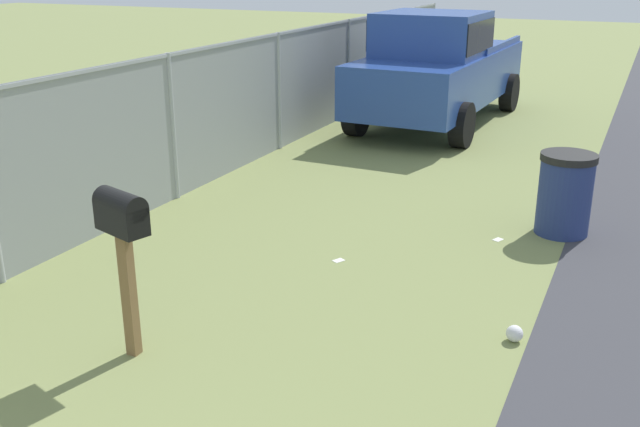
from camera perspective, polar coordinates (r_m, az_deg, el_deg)
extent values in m
cube|color=brown|center=(5.82, -14.85, -6.19)|extent=(0.09, 0.09, 1.04)
cube|color=black|center=(5.58, -15.40, -0.34)|extent=(0.32, 0.49, 0.22)
cylinder|color=black|center=(5.55, -15.50, 0.73)|extent=(0.32, 0.49, 0.20)
cube|color=red|center=(5.64, -14.76, 0.63)|extent=(0.02, 0.04, 0.18)
cube|color=#284793|center=(14.04, 9.46, 10.65)|extent=(5.29, 2.08, 0.90)
cube|color=#284793|center=(13.35, 8.82, 13.83)|extent=(1.83, 1.82, 0.76)
cube|color=black|center=(13.35, 8.82, 13.83)|extent=(1.78, 1.85, 0.53)
cube|color=#284793|center=(14.86, 14.26, 12.78)|extent=(2.72, 0.17, 0.12)
cube|color=#284793|center=(15.34, 7.69, 13.38)|extent=(2.72, 0.17, 0.12)
cylinder|color=black|center=(12.24, 11.15, 6.88)|extent=(0.77, 0.28, 0.76)
cylinder|color=black|center=(12.87, 2.88, 7.82)|extent=(0.77, 0.28, 0.76)
cylinder|color=black|center=(15.54, 14.72, 9.24)|extent=(0.77, 0.28, 0.76)
cylinder|color=black|center=(16.03, 7.96, 9.99)|extent=(0.77, 0.28, 0.76)
cylinder|color=navy|center=(8.60, 18.74, 1.21)|extent=(0.59, 0.59, 0.86)
cylinder|color=black|center=(8.48, 19.08, 4.22)|extent=(0.62, 0.62, 0.08)
cylinder|color=#9EA3A8|center=(9.46, -11.56, 6.66)|extent=(0.07, 0.07, 1.88)
cylinder|color=#9EA3A8|center=(11.88, -3.26, 9.58)|extent=(0.07, 0.07, 1.88)
cylinder|color=#9EA3A8|center=(14.47, 2.23, 11.38)|extent=(0.07, 0.07, 1.88)
cylinder|color=#9EA3A8|center=(17.16, 6.06, 12.57)|extent=(0.07, 0.07, 1.88)
cylinder|color=#9EA3A8|center=(19.92, 8.87, 13.40)|extent=(0.07, 0.07, 1.88)
cube|color=#9EA3A8|center=(10.50, -7.16, 13.18)|extent=(20.32, 0.04, 0.04)
cube|color=gray|center=(10.64, -6.95, 8.31)|extent=(20.32, 0.01, 1.88)
sphere|color=silver|center=(6.21, 15.11, -9.14)|extent=(0.14, 0.14, 0.14)
cube|color=silver|center=(7.55, 1.48, -3.71)|extent=(0.15, 0.13, 0.01)
cube|color=silver|center=(8.34, 13.88, -2.00)|extent=(0.14, 0.12, 0.01)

